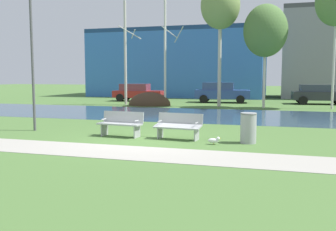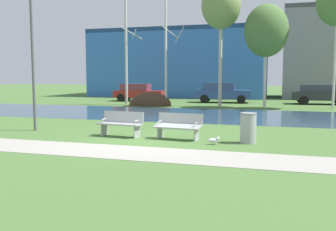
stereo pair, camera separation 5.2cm
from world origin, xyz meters
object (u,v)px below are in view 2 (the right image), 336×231
at_px(bench_right, 178,125).
at_px(parked_sedan_second_blue, 222,92).
at_px(parked_van_nearest_red, 138,92).
at_px(trash_bin, 248,127).
at_px(seagull, 214,140).
at_px(streetlamp, 32,29).
at_px(parked_hatch_third_dark, 320,94).
at_px(bench_left, 121,123).

height_order(bench_right, parked_sedan_second_blue, parked_sedan_second_blue).
bearing_deg(parked_van_nearest_red, trash_bin, -59.00).
distance_m(seagull, streetlamp, 8.22).
distance_m(trash_bin, parked_hatch_third_dark, 18.72).
relative_size(trash_bin, parked_van_nearest_red, 0.23).
distance_m(bench_left, parked_sedan_second_blue, 17.95).
relative_size(bench_left, parked_hatch_third_dark, 0.39).
bearing_deg(bench_left, parked_van_nearest_red, 109.43).
xyz_separation_m(bench_right, streetlamp, (-5.91, 0.36, 3.43)).
xyz_separation_m(trash_bin, seagull, (-0.99, -0.58, -0.37)).
distance_m(parked_van_nearest_red, parked_sedan_second_blue, 7.00).
relative_size(streetlamp, parked_van_nearest_red, 1.40).
bearing_deg(bench_left, parked_hatch_third_dark, 66.27).
distance_m(trash_bin, parked_sedan_second_blue, 18.38).
xyz_separation_m(bench_left, trash_bin, (4.42, -0.07, 0.03)).
height_order(seagull, parked_hatch_third_dark, parked_hatch_third_dark).
distance_m(streetlamp, parked_hatch_third_dark, 21.72).
relative_size(bench_left, parked_van_nearest_red, 0.39).
xyz_separation_m(parked_van_nearest_red, parked_hatch_third_dark, (14.26, 0.65, 0.01)).
relative_size(bench_left, streetlamp, 0.28).
distance_m(streetlamp, parked_van_nearest_red, 17.72).
bearing_deg(parked_sedan_second_blue, trash_bin, -78.54).
height_order(bench_right, seagull, bench_right).
distance_m(seagull, parked_sedan_second_blue, 18.79).
bearing_deg(parked_hatch_third_dark, bench_left, -113.73).
height_order(bench_left, parked_sedan_second_blue, parked_sedan_second_blue).
bearing_deg(seagull, trash_bin, 30.21).
bearing_deg(parked_hatch_third_dark, trash_bin, -101.14).
relative_size(bench_right, parked_hatch_third_dark, 0.39).
distance_m(bench_right, seagull, 1.52).
bearing_deg(seagull, parked_van_nearest_red, 117.82).
height_order(bench_left, seagull, bench_left).
bearing_deg(trash_bin, bench_left, 179.03).
bearing_deg(parked_sedan_second_blue, bench_right, -85.75).
bearing_deg(bench_left, seagull, -10.79).
bearing_deg(parked_hatch_third_dark, bench_right, -107.98).
xyz_separation_m(bench_left, bench_right, (2.10, 0.00, 0.00)).
height_order(parked_sedan_second_blue, parked_hatch_third_dark, parked_sedan_second_blue).
xyz_separation_m(seagull, streetlamp, (-7.24, 1.02, 3.77)).
bearing_deg(trash_bin, parked_hatch_third_dark, 78.86).
relative_size(trash_bin, parked_sedan_second_blue, 0.22).
xyz_separation_m(seagull, parked_hatch_third_dark, (4.61, 18.95, 0.64)).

